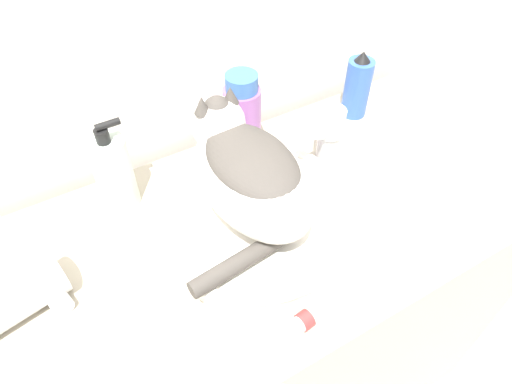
{
  "coord_description": "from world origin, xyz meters",
  "views": [
    {
      "loc": [
        -0.3,
        -0.19,
        1.48
      ],
      "look_at": [
        -0.04,
        0.25,
        0.94
      ],
      "focal_mm": 32.0,
      "sensor_mm": 36.0,
      "label": 1
    }
  ],
  "objects": [
    {
      "name": "soap_pump_bottle",
      "position": [
        -0.22,
        0.43,
        0.92
      ],
      "size": [
        0.07,
        0.07,
        0.18
      ],
      "color": "silver",
      "rests_on": "vanity_counter"
    },
    {
      "name": "hair_dryer",
      "position": [
        -0.44,
        0.29,
        0.88
      ],
      "size": [
        0.2,
        0.12,
        0.07
      ],
      "rotation": [
        0.0,
        0.0,
        3.35
      ],
      "color": "silver",
      "rests_on": "vanity_counter"
    },
    {
      "name": "vanity_counter",
      "position": [
        0.0,
        0.25,
        0.42
      ],
      "size": [
        1.11,
        0.51,
        0.84
      ],
      "color": "#B2A893",
      "rests_on": "ground_plane"
    },
    {
      "name": "faucet",
      "position": [
        0.17,
        0.33,
        0.92
      ],
      "size": [
        0.12,
        0.07,
        0.14
      ],
      "rotation": [
        0.0,
        0.0,
        -2.82
      ],
      "color": "silver",
      "rests_on": "vanity_counter"
    },
    {
      "name": "sink_basin",
      "position": [
        -0.04,
        0.26,
        0.87
      ],
      "size": [
        0.37,
        0.37,
        0.05
      ],
      "color": "white",
      "rests_on": "vanity_counter"
    },
    {
      "name": "deodorant_stick",
      "position": [
        -0.04,
        0.43,
        0.91
      ],
      "size": [
        0.04,
        0.04,
        0.14
      ],
      "color": "silver",
      "rests_on": "vanity_counter"
    },
    {
      "name": "cat",
      "position": [
        -0.04,
        0.27,
        0.97
      ],
      "size": [
        0.25,
        0.29,
        0.17
      ],
      "rotation": [
        0.0,
        0.0,
        1.61
      ],
      "color": "silver",
      "rests_on": "sink_basin"
    },
    {
      "name": "spray_bottle_trigger",
      "position": [
        0.32,
        0.43,
        0.91
      ],
      "size": [
        0.06,
        0.06,
        0.15
      ],
      "color": "#335BB7",
      "rests_on": "vanity_counter"
    },
    {
      "name": "cream_tube",
      "position": [
        -0.14,
        0.05,
        0.86
      ],
      "size": [
        0.16,
        0.05,
        0.03
      ],
      "rotation": [
        0.0,
        0.0,
        0.12
      ],
      "color": "silver",
      "rests_on": "vanity_counter"
    },
    {
      "name": "mouthwash_bottle",
      "position": [
        0.04,
        0.43,
        0.94
      ],
      "size": [
        0.07,
        0.07,
        0.19
      ],
      "color": "#93569E",
      "rests_on": "vanity_counter"
    }
  ]
}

